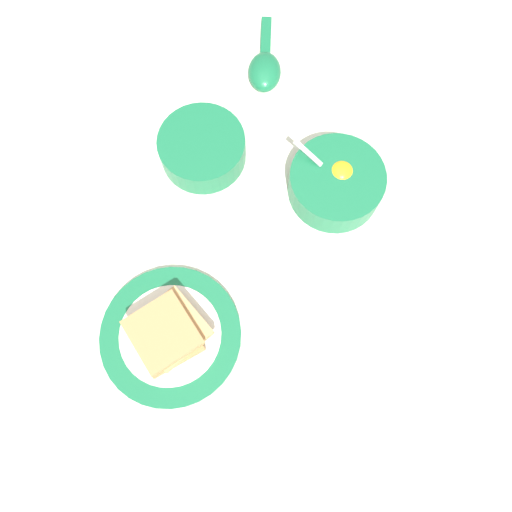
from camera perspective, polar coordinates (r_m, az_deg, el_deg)
The scene contains 6 objects.
ground_plane at distance 0.79m, azimuth -1.67°, elevation 5.95°, with size 3.00×3.00×0.00m, color silver.
egg_bowl at distance 0.79m, azimuth 9.13°, elevation 8.25°, with size 0.15×0.15×0.08m.
toast_plate at distance 0.74m, azimuth -9.72°, elevation -8.94°, with size 0.20×0.20×0.01m.
toast_sandwich at distance 0.71m, azimuth -10.19°, elevation -8.61°, with size 0.13×0.13×0.04m.
soup_spoon at distance 0.90m, azimuth 1.01°, elevation 20.76°, with size 0.16×0.06×0.03m.
congee_bowl at distance 0.81m, azimuth -6.15°, elevation 12.19°, with size 0.14×0.14×0.05m.
Camera 1 is at (0.31, 0.01, 0.73)m, focal length 35.00 mm.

